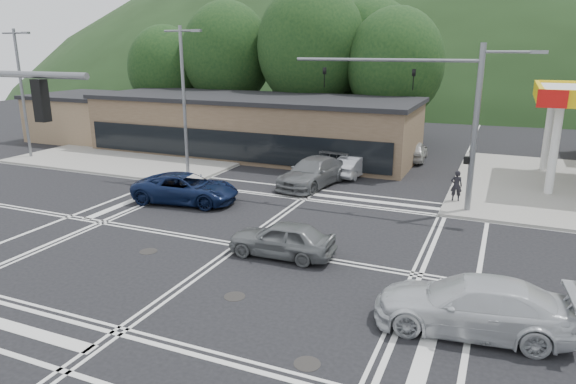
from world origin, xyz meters
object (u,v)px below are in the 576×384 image
at_px(car_queue_b, 414,151).
at_px(car_blue_west, 186,188).
at_px(car_silver_east, 472,305).
at_px(pedestrian, 456,186).
at_px(car_grey_center, 282,239).
at_px(car_queue_a, 354,166).
at_px(car_northbound, 313,172).

bearing_deg(car_queue_b, car_blue_west, 54.94).
bearing_deg(car_queue_b, car_silver_east, 100.13).
relative_size(car_silver_east, car_queue_b, 1.31).
height_order(car_silver_east, pedestrian, pedestrian).
xyz_separation_m(car_grey_center, car_silver_east, (7.15, -2.84, 0.09)).
bearing_deg(car_silver_east, car_blue_west, -122.84).
xyz_separation_m(car_blue_west, car_grey_center, (7.44, -4.52, -0.05)).
bearing_deg(car_queue_a, pedestrian, 158.32).
relative_size(car_blue_west, car_silver_east, 1.00).
xyz_separation_m(car_silver_east, car_queue_a, (-8.20, 16.29, -0.14)).
bearing_deg(car_northbound, car_queue_b, 75.35).
distance_m(car_silver_east, car_queue_b, 22.96).
relative_size(car_grey_center, car_northbound, 0.75).
distance_m(car_grey_center, car_northbound, 10.50).
relative_size(car_grey_center, car_silver_east, 0.76).
bearing_deg(pedestrian, car_blue_west, 13.36).
bearing_deg(car_silver_east, car_northbound, -149.39).
distance_m(car_queue_a, pedestrian, 7.44).
bearing_deg(car_queue_a, car_northbound, 72.70).
distance_m(car_queue_b, pedestrian, 10.33).
bearing_deg(car_queue_a, car_queue_b, -106.86).
height_order(car_grey_center, car_queue_a, car_grey_center).
xyz_separation_m(car_blue_west, pedestrian, (12.89, 5.32, 0.19)).
xyz_separation_m(car_grey_center, car_queue_b, (1.64, 19.45, 0.00)).
height_order(car_blue_west, pedestrian, pedestrian).
xyz_separation_m(car_blue_west, car_queue_a, (6.39, 8.93, -0.11)).
distance_m(car_queue_a, car_queue_b, 6.57).
relative_size(car_queue_b, pedestrian, 2.60).
xyz_separation_m(car_queue_a, car_queue_b, (2.70, 6.00, 0.06)).
relative_size(car_queue_a, pedestrian, 2.46).
height_order(car_blue_west, car_queue_a, car_blue_west).
distance_m(car_queue_a, car_northbound, 3.60).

